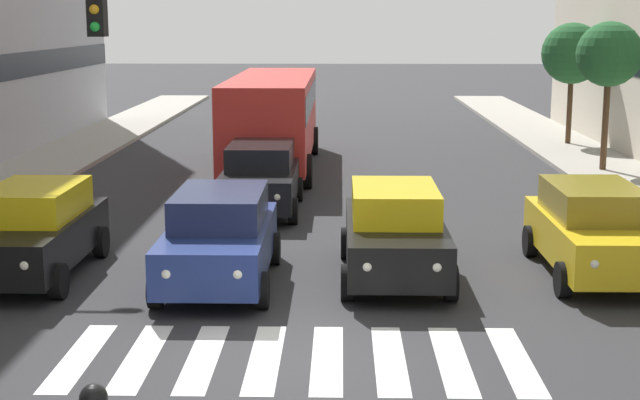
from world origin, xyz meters
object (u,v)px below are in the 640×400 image
object	(u,v)px
bus_behind_traffic	(273,112)
street_tree_2	(609,55)
car_1	(395,232)
car_0	(594,229)
car_3	(33,230)
car_2	(220,237)
car_row2_0	(261,177)
street_tree_3	(572,54)

from	to	relation	value
bus_behind_traffic	street_tree_2	bearing A→B (deg)	174.73
car_1	car_0	bearing A→B (deg)	-175.96
car_3	car_0	bearing A→B (deg)	-178.36
car_2	car_row2_0	distance (m)	6.59
car_3	street_tree_2	xyz separation A→B (m)	(-14.10, -12.16, 2.84)
car_2	car_3	world-z (taller)	same
car_3	street_tree_2	bearing A→B (deg)	-139.24
car_2	bus_behind_traffic	distance (m)	13.63
car_0	car_1	bearing A→B (deg)	4.04
car_2	car_3	xyz separation A→B (m)	(3.60, -0.47, 0.00)
car_1	street_tree_2	world-z (taller)	street_tree_2
car_1	bus_behind_traffic	xyz separation A→B (m)	(3.24, -13.09, 0.97)
bus_behind_traffic	car_1	bearing A→B (deg)	103.89
car_0	street_tree_3	bearing A→B (deg)	-102.03
car_3	car_2	bearing A→B (deg)	172.56
car_3	street_tree_3	xyz separation A→B (m)	(-14.51, -18.46, 2.65)
car_1	car_3	distance (m)	6.84
street_tree_3	car_row2_0	bearing A→B (deg)	49.03
car_2	car_row2_0	bearing A→B (deg)	-91.62
bus_behind_traffic	street_tree_3	size ratio (longest dim) A/B	2.31
car_row2_0	bus_behind_traffic	distance (m)	7.08
car_0	street_tree_2	world-z (taller)	street_tree_2
street_tree_2	street_tree_3	distance (m)	6.32
car_2	car_3	size ratio (longest dim) A/B	1.00
car_0	street_tree_3	world-z (taller)	street_tree_3
car_0	car_3	bearing A→B (deg)	1.64
car_0	car_1	distance (m)	3.81
car_row2_0	car_2	bearing A→B (deg)	88.38
car_3	bus_behind_traffic	xyz separation A→B (m)	(-3.60, -13.13, 0.97)
street_tree_2	street_tree_3	world-z (taller)	street_tree_2
car_0	car_row2_0	bearing A→B (deg)	-40.31
car_1	bus_behind_traffic	world-z (taller)	bus_behind_traffic
bus_behind_traffic	car_3	bearing A→B (deg)	74.65
car_1	street_tree_3	size ratio (longest dim) A/B	0.98
car_0	car_2	distance (m)	7.08
bus_behind_traffic	car_0	bearing A→B (deg)	118.77
car_row2_0	street_tree_2	bearing A→B (deg)	-149.64
bus_behind_traffic	street_tree_2	xyz separation A→B (m)	(-10.50, 0.97, 1.86)
car_3	street_tree_2	distance (m)	18.83
car_3	street_tree_2	world-z (taller)	street_tree_2
car_row2_0	car_3	bearing A→B (deg)	58.23
car_1	car_row2_0	bearing A→B (deg)	-63.35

